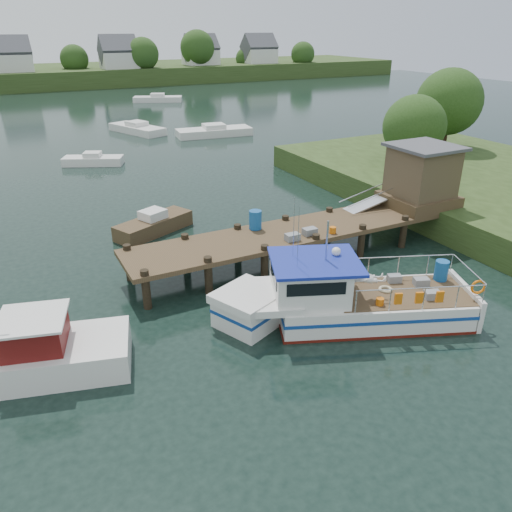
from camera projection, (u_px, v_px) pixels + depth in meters
name	position (u px, v px, depth m)	size (l,w,h in m)	color
ground_plane	(261.00, 266.00, 22.21)	(160.00, 160.00, 0.00)	black
far_shore	(44.00, 73.00, 87.81)	(140.00, 42.55, 9.22)	#33481E
dock	(380.00, 197.00, 23.97)	(16.60, 3.00, 4.78)	#4B3823
lobster_boat	(341.00, 300.00, 17.76)	(9.29, 5.56, 4.60)	silver
work_boat	(9.00, 358.00, 14.99)	(7.69, 3.94, 4.04)	silver
moored_rowboat	(154.00, 224.00, 25.57)	(4.40, 3.04, 1.22)	#4B3823
moored_far	(158.00, 99.00, 69.71)	(6.97, 4.60, 1.12)	silver
moored_b	(93.00, 160.00, 38.14)	(4.66, 3.22, 0.98)	silver
moored_c	(214.00, 131.00, 48.15)	(7.40, 3.27, 1.13)	silver
moored_d	(137.00, 129.00, 49.53)	(4.50, 6.94, 1.12)	silver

